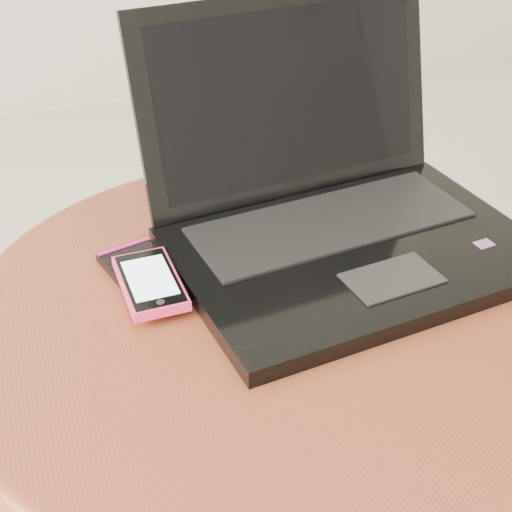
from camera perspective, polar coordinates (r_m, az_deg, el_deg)
name	(u,v)px	position (r m, az deg, el deg)	size (l,w,h in m)	color
table	(274,379)	(0.86, 1.36, -9.47)	(0.67, 0.67, 0.53)	#552312
laptop	(335,205)	(0.86, 6.06, 3.90)	(0.42, 0.38, 0.25)	black
phone_black	(146,274)	(0.82, -8.45, -1.38)	(0.09, 0.14, 0.01)	black
phone_pink	(150,282)	(0.79, -8.15, -2.02)	(0.06, 0.11, 0.01)	#FF386B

